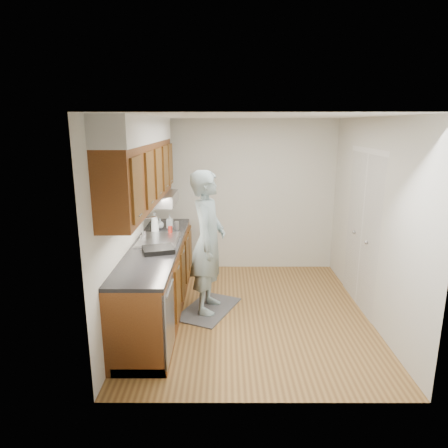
# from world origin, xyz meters

# --- Properties ---
(floor) EXTENTS (3.50, 3.50, 0.00)m
(floor) POSITION_xyz_m (0.00, 0.00, 0.00)
(floor) COLOR olive
(floor) RESTS_ON ground
(ceiling) EXTENTS (3.50, 3.50, 0.00)m
(ceiling) POSITION_xyz_m (0.00, 0.00, 2.50)
(ceiling) COLOR white
(ceiling) RESTS_ON wall_left
(wall_left) EXTENTS (0.02, 3.50, 2.50)m
(wall_left) POSITION_xyz_m (-1.50, 0.00, 1.25)
(wall_left) COLOR beige
(wall_left) RESTS_ON floor
(wall_right) EXTENTS (0.02, 3.50, 2.50)m
(wall_right) POSITION_xyz_m (1.50, 0.00, 1.25)
(wall_right) COLOR beige
(wall_right) RESTS_ON floor
(wall_back) EXTENTS (3.00, 0.02, 2.50)m
(wall_back) POSITION_xyz_m (0.00, 1.75, 1.25)
(wall_back) COLOR beige
(wall_back) RESTS_ON floor
(counter) EXTENTS (0.64, 2.80, 1.30)m
(counter) POSITION_xyz_m (-1.20, -0.00, 0.49)
(counter) COLOR brown
(counter) RESTS_ON floor
(upper_cabinets) EXTENTS (0.47, 2.80, 1.21)m
(upper_cabinets) POSITION_xyz_m (-1.33, 0.05, 1.95)
(upper_cabinets) COLOR brown
(upper_cabinets) RESTS_ON wall_left
(closet_door) EXTENTS (0.02, 1.22, 2.05)m
(closet_door) POSITION_xyz_m (1.49, 0.30, 1.02)
(closet_door) COLOR white
(closet_door) RESTS_ON wall_right
(floor_mat) EXTENTS (0.90, 1.09, 0.02)m
(floor_mat) POSITION_xyz_m (-0.55, 0.09, 0.01)
(floor_mat) COLOR slate
(floor_mat) RESTS_ON floor
(person) EXTENTS (0.60, 0.81, 2.09)m
(person) POSITION_xyz_m (-0.55, 0.09, 1.06)
(person) COLOR #87A0A5
(person) RESTS_ON floor_mat
(soap_bottle_a) EXTENTS (0.15, 0.15, 0.29)m
(soap_bottle_a) POSITION_xyz_m (-1.31, 0.57, 1.08)
(soap_bottle_a) COLOR silver
(soap_bottle_a) RESTS_ON counter
(soap_bottle_b) EXTENTS (0.09, 0.09, 0.20)m
(soap_bottle_b) POSITION_xyz_m (-1.14, 0.84, 1.04)
(soap_bottle_b) COLOR silver
(soap_bottle_b) RESTS_ON counter
(soap_bottle_c) EXTENTS (0.16, 0.16, 0.15)m
(soap_bottle_c) POSITION_xyz_m (-1.28, 0.80, 1.02)
(soap_bottle_c) COLOR silver
(soap_bottle_c) RESTS_ON counter
(soda_can) EXTENTS (0.06, 0.06, 0.11)m
(soda_can) POSITION_xyz_m (-1.09, 0.50, 0.99)
(soda_can) COLOR red
(soda_can) RESTS_ON counter
(steel_can) EXTENTS (0.07, 0.07, 0.12)m
(steel_can) POSITION_xyz_m (-1.02, 0.73, 1.00)
(steel_can) COLOR #A5A5AA
(steel_can) RESTS_ON counter
(dish_rack) EXTENTS (0.43, 0.39, 0.06)m
(dish_rack) POSITION_xyz_m (-1.12, -0.30, 0.97)
(dish_rack) COLOR black
(dish_rack) RESTS_ON counter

